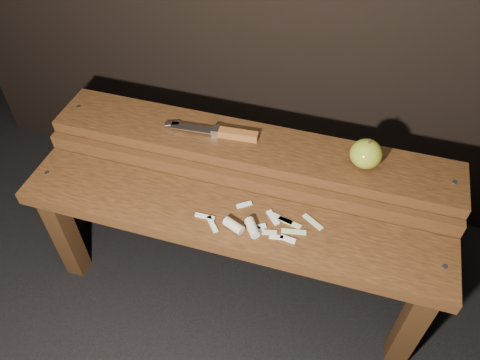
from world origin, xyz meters
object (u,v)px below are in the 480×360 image
(bench_front_tier, at_px, (227,234))
(bench_rear_tier, at_px, (250,164))
(apple, at_px, (366,154))
(knife, at_px, (226,133))

(bench_front_tier, relative_size, bench_rear_tier, 1.00)
(bench_rear_tier, bearing_deg, bench_front_tier, -90.00)
(bench_rear_tier, height_order, apple, apple)
(apple, distance_m, knife, 0.40)
(apple, bearing_deg, bench_front_tier, -144.28)
(bench_rear_tier, height_order, knife, knife)
(apple, bearing_deg, knife, 179.54)
(bench_rear_tier, bearing_deg, apple, 0.77)
(bench_rear_tier, distance_m, knife, 0.12)
(knife, bearing_deg, bench_rear_tier, -5.63)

